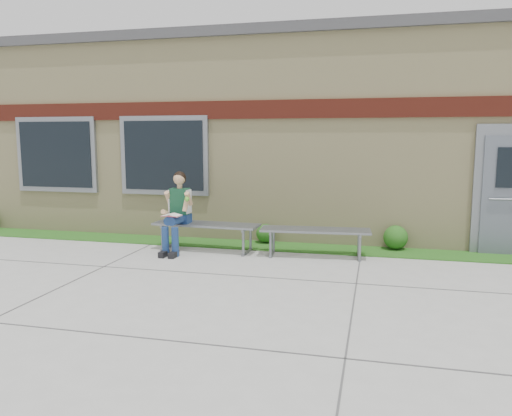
# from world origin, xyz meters

# --- Properties ---
(ground) EXTENTS (80.00, 80.00, 0.00)m
(ground) POSITION_xyz_m (0.00, 0.00, 0.00)
(ground) COLOR #9E9E99
(ground) RESTS_ON ground
(grass_strip) EXTENTS (16.00, 0.80, 0.02)m
(grass_strip) POSITION_xyz_m (0.00, 2.60, 0.01)
(grass_strip) COLOR #1F5316
(grass_strip) RESTS_ON ground
(school_building) EXTENTS (16.20, 6.22, 4.20)m
(school_building) POSITION_xyz_m (-0.00, 5.99, 2.10)
(school_building) COLOR beige
(school_building) RESTS_ON ground
(bench_left) EXTENTS (1.98, 0.64, 0.51)m
(bench_left) POSITION_xyz_m (-1.78, 2.00, 0.39)
(bench_left) COLOR slate
(bench_left) RESTS_ON ground
(bench_right) EXTENTS (1.93, 0.67, 0.49)m
(bench_right) POSITION_xyz_m (0.22, 2.00, 0.38)
(bench_right) COLOR slate
(bench_right) RESTS_ON ground
(girl) EXTENTS (0.51, 0.86, 1.46)m
(girl) POSITION_xyz_m (-2.25, 1.78, 0.77)
(girl) COLOR navy
(girl) RESTS_ON ground
(shrub_mid) EXTENTS (0.37, 0.37, 0.37)m
(shrub_mid) POSITION_xyz_m (-0.85, 2.85, 0.20)
(shrub_mid) COLOR #1F5316
(shrub_mid) RESTS_ON grass_strip
(shrub_east) EXTENTS (0.44, 0.44, 0.44)m
(shrub_east) POSITION_xyz_m (1.61, 2.85, 0.24)
(shrub_east) COLOR #1F5316
(shrub_east) RESTS_ON grass_strip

